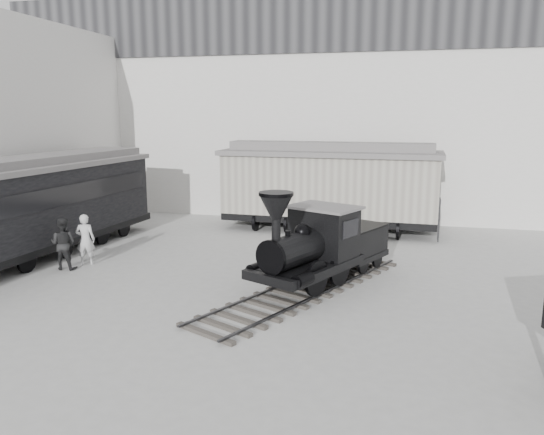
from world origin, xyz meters
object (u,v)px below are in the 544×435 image
(passenger_coach, at_px, (29,208))
(visitor_a, at_px, (85,240))
(visitor_b, at_px, (63,244))
(locomotive, at_px, (318,250))
(boxcar, at_px, (329,185))

(passenger_coach, relative_size, visitor_a, 7.20)
(passenger_coach, distance_m, visitor_b, 2.27)
(locomotive, xyz_separation_m, visitor_b, (-8.65, -0.27, -0.24))
(locomotive, bearing_deg, visitor_b, -152.94)
(locomotive, relative_size, boxcar, 0.88)
(passenger_coach, xyz_separation_m, visitor_b, (1.86, -0.83, -1.01))
(boxcar, xyz_separation_m, passenger_coach, (-9.77, -7.40, -0.19))
(boxcar, height_order, passenger_coach, boxcar)
(locomotive, relative_size, visitor_a, 4.80)
(boxcar, bearing_deg, visitor_b, -131.80)
(visitor_a, bearing_deg, passenger_coach, -22.06)
(locomotive, height_order, visitor_b, locomotive)
(passenger_coach, bearing_deg, visitor_b, -19.10)
(visitor_a, xyz_separation_m, visitor_b, (-0.42, -0.65, -0.01))
(visitor_a, bearing_deg, locomotive, 159.87)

